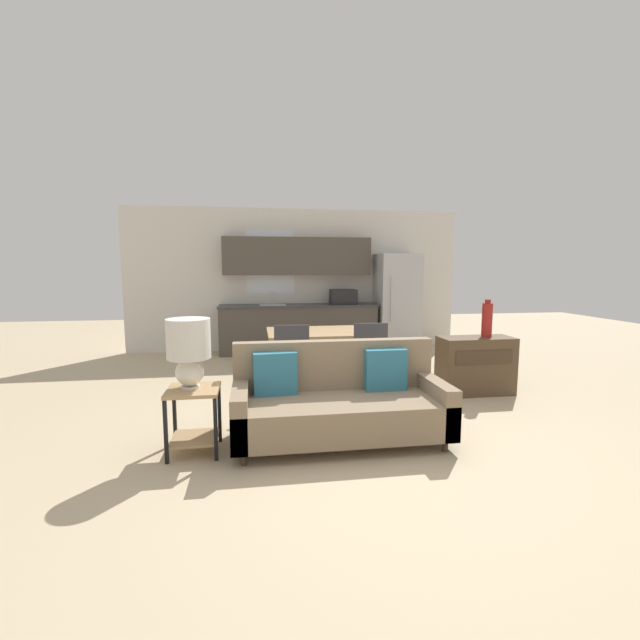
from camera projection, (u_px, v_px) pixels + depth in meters
ground_plane at (346, 443)px, 3.91m from camera, size 20.00×20.00×0.00m
wall_back at (296, 280)px, 8.29m from camera, size 6.40×0.07×2.70m
kitchen_counter at (299, 307)px, 8.06m from camera, size 2.94×0.65×2.15m
refrigerator at (397, 302)px, 8.24m from camera, size 0.77×0.73×1.85m
dining_table at (321, 335)px, 5.88m from camera, size 1.46×0.99×0.73m
couch at (338, 403)px, 3.97m from camera, size 1.93×0.80×0.89m
side_table at (194, 410)px, 3.68m from camera, size 0.44×0.44×0.57m
table_lamp at (189, 347)px, 3.63m from camera, size 0.37×0.37×0.60m
credenza at (475, 365)px, 5.42m from camera, size 0.92×0.41×0.72m
vase at (487, 320)px, 5.36m from camera, size 0.13×0.13×0.48m
dining_chair_near_left at (292, 360)px, 5.00m from camera, size 0.45×0.45×0.95m
dining_chair_near_right at (369, 357)px, 5.17m from camera, size 0.45×0.45×0.95m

